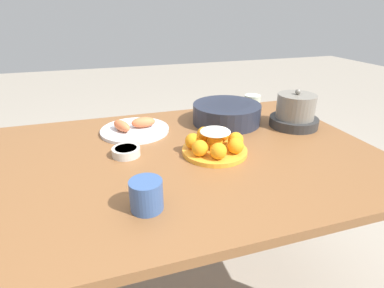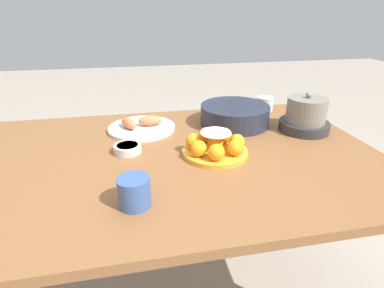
% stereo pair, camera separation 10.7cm
% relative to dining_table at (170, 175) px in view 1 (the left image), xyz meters
% --- Properties ---
extents(dining_table, '(1.53, 0.97, 0.74)m').
position_rel_dining_table_xyz_m(dining_table, '(0.00, 0.00, 0.00)').
color(dining_table, brown).
rests_on(dining_table, ground_plane).
extents(cake_plate, '(0.24, 0.24, 0.09)m').
position_rel_dining_table_xyz_m(cake_plate, '(0.16, -0.03, 0.12)').
color(cake_plate, gold).
rests_on(cake_plate, dining_table).
extents(serving_bowl, '(0.31, 0.31, 0.09)m').
position_rel_dining_table_xyz_m(serving_bowl, '(0.33, 0.25, 0.13)').
color(serving_bowl, '#232838').
rests_on(serving_bowl, dining_table).
extents(sauce_bowl, '(0.10, 0.10, 0.03)m').
position_rel_dining_table_xyz_m(sauce_bowl, '(-0.15, 0.05, 0.10)').
color(sauce_bowl, beige).
rests_on(sauce_bowl, dining_table).
extents(seafood_platter, '(0.29, 0.29, 0.06)m').
position_rel_dining_table_xyz_m(seafood_platter, '(-0.09, 0.26, 0.10)').
color(seafood_platter, silver).
rests_on(seafood_platter, dining_table).
extents(cup_near, '(0.09, 0.09, 0.08)m').
position_rel_dining_table_xyz_m(cup_near, '(-0.13, -0.29, 0.13)').
color(cup_near, '#38568E').
rests_on(cup_near, dining_table).
extents(cup_far, '(0.08, 0.08, 0.07)m').
position_rel_dining_table_xyz_m(cup_far, '(0.55, 0.41, 0.12)').
color(cup_far, beige).
rests_on(cup_far, dining_table).
extents(warming_pot, '(0.21, 0.21, 0.17)m').
position_rel_dining_table_xyz_m(warming_pot, '(0.60, 0.12, 0.15)').
color(warming_pot, '#2D2D2D').
rests_on(warming_pot, dining_table).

